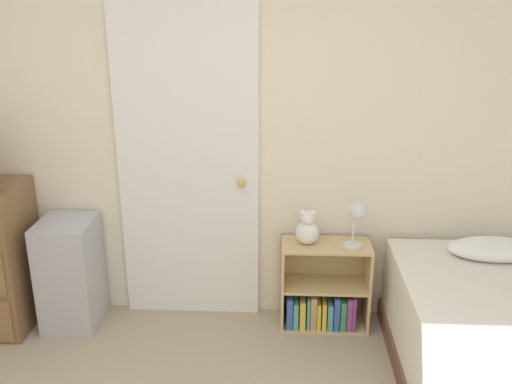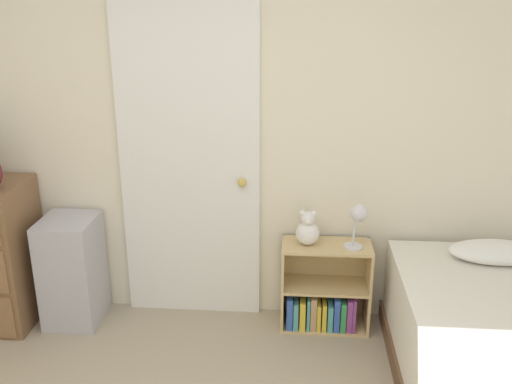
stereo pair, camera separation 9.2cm
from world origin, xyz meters
name	(u,v)px [view 1 (the left image)]	position (x,y,z in m)	size (l,w,h in m)	color
wall_back	(201,128)	(0.00, 2.11, 1.27)	(10.00, 0.06, 2.55)	beige
door_closed	(188,169)	(-0.08, 2.05, 1.02)	(0.90, 0.09, 2.05)	white
storage_bin	(70,273)	(-0.85, 1.86, 0.36)	(0.34, 0.38, 0.72)	#ADADB7
bookshelf	(323,296)	(0.80, 1.92, 0.21)	(0.57, 0.27, 0.58)	tan
teddy_bear	(307,229)	(0.68, 1.92, 0.68)	(0.15, 0.15, 0.23)	silver
desk_lamp	(357,216)	(0.98, 1.88, 0.79)	(0.14, 0.13, 0.29)	silver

